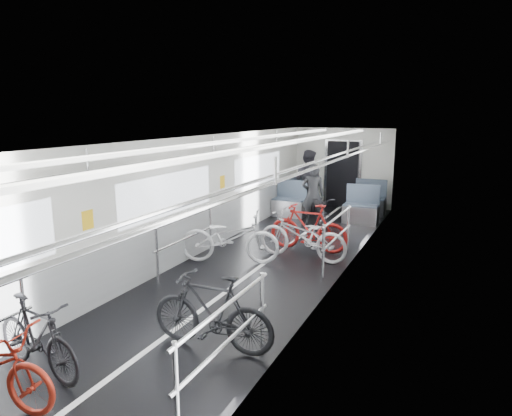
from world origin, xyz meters
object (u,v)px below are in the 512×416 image
(person_standing, at_px, (313,195))
(bike_right_mid, at_px, (302,236))
(bike_aisle, at_px, (323,212))
(bike_right_near, at_px, (212,311))
(bike_left_far, at_px, (230,237))
(bike_right_far, at_px, (308,227))
(bike_left_mid, at_px, (37,337))
(person_seated, at_px, (308,180))

(person_standing, bearing_deg, bike_right_mid, 86.79)
(bike_aisle, bearing_deg, bike_right_near, -102.33)
(bike_left_far, distance_m, bike_right_far, 1.77)
(bike_right_near, relative_size, person_standing, 1.01)
(bike_left_mid, xyz_separation_m, bike_right_far, (1.28, 5.65, 0.06))
(bike_right_near, bearing_deg, bike_left_mid, -51.62)
(person_seated, bearing_deg, bike_left_far, 106.48)
(bike_right_far, bearing_deg, person_seated, -161.84)
(bike_left_mid, relative_size, person_standing, 0.92)
(bike_right_near, bearing_deg, bike_left_far, -158.51)
(bike_left_far, bearing_deg, bike_aisle, -32.39)
(bike_left_mid, height_order, person_standing, person_standing)
(bike_aisle, height_order, person_standing, person_standing)
(bike_left_far, height_order, person_standing, person_standing)
(bike_left_mid, distance_m, bike_aisle, 7.75)
(person_standing, bearing_deg, person_seated, -84.33)
(bike_left_far, distance_m, bike_aisle, 3.51)
(bike_right_mid, height_order, person_seated, person_seated)
(bike_right_mid, bearing_deg, bike_aisle, -168.47)
(bike_right_mid, height_order, person_standing, person_standing)
(bike_left_mid, xyz_separation_m, bike_right_mid, (1.34, 5.05, 0.04))
(person_seated, bearing_deg, bike_left_mid, 104.91)
(bike_aisle, relative_size, person_seated, 0.87)
(bike_left_mid, relative_size, bike_left_far, 0.77)
(bike_left_mid, height_order, bike_right_mid, bike_right_mid)
(bike_left_mid, bearing_deg, person_seated, 9.61)
(bike_left_far, bearing_deg, bike_left_mid, 159.94)
(bike_left_far, relative_size, bike_right_near, 1.18)
(bike_left_mid, relative_size, person_seated, 0.82)
(person_seated, bearing_deg, bike_right_near, 115.05)
(bike_aisle, bearing_deg, bike_right_far, -98.85)
(bike_right_mid, bearing_deg, person_standing, -162.60)
(person_standing, bearing_deg, bike_left_far, 64.55)
(bike_aisle, bearing_deg, person_standing, 145.17)
(bike_right_near, bearing_deg, person_seated, -172.19)
(bike_right_mid, bearing_deg, person_seated, -159.06)
(bike_right_near, height_order, bike_aisle, bike_right_near)
(bike_left_mid, bearing_deg, person_standing, 4.45)
(bike_right_far, bearing_deg, bike_left_mid, -12.89)
(bike_left_mid, bearing_deg, bike_right_far, -3.17)
(bike_left_far, relative_size, bike_aisle, 1.22)
(bike_left_far, distance_m, bike_right_mid, 1.42)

